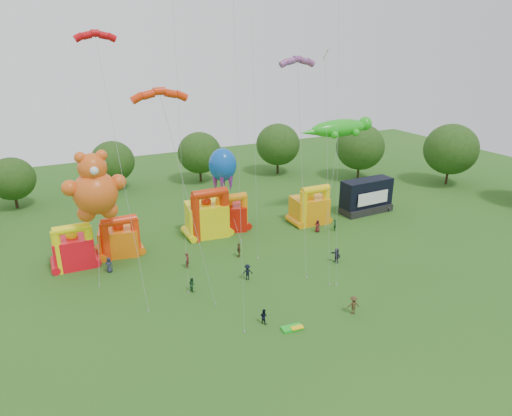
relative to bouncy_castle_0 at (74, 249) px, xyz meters
name	(u,v)px	position (x,y,z in m)	size (l,w,h in m)	color
ground	(325,354)	(17.80, -27.15, -2.24)	(160.00, 160.00, 0.00)	#245818
tree_ring	(313,291)	(16.66, -26.55, 4.02)	(119.96, 122.02, 12.07)	#352314
bouncy_castle_0	(74,249)	(0.00, 0.00, 0.00)	(4.70, 3.81, 5.85)	red
bouncy_castle_1	(119,239)	(5.55, 1.01, -0.12)	(5.52, 4.80, 5.54)	orange
bouncy_castle_2	(207,217)	(17.75, 1.81, 0.48)	(5.98, 5.04, 7.18)	yellow
bouncy_castle_3	(229,215)	(21.26, 2.38, -0.06)	(5.60, 4.93, 5.71)	red
bouncy_castle_4	(310,208)	(33.10, -0.64, 0.10)	(5.28, 4.37, 6.14)	orange
stage_trailer	(366,196)	(43.53, -0.68, 0.37)	(8.59, 3.46, 5.40)	black
teddy_bear_kite	(96,202)	(2.93, -2.60, 6.42)	(7.05, 7.09, 14.53)	#DD5618
gecko_kite	(334,169)	(37.07, -0.47, 5.57)	(12.76, 7.39, 14.87)	green
octopus_kite	(225,181)	(21.56, 4.22, 4.58)	(4.02, 9.72, 11.39)	#0B4AB1
parafoil_kites	(187,182)	(10.84, -11.80, 10.22)	(23.86, 10.73, 27.41)	red
diamond_kites	(265,134)	(19.61, -11.93, 14.33)	(18.05, 19.92, 38.32)	red
folded_kite_bundle	(293,328)	(17.09, -22.79, -2.10)	(2.09, 1.26, 0.31)	green
spectator_0	(109,265)	(3.41, -3.38, -1.30)	(0.92, 0.60, 1.88)	#252A3E
spectator_1	(187,260)	(12.07, -6.41, -1.26)	(0.71, 0.47, 1.96)	#501717
spectator_2	(192,284)	(10.81, -11.83, -1.43)	(0.79, 0.61, 1.62)	#194023
spectator_3	(247,272)	(17.31, -12.20, -1.29)	(1.23, 0.71, 1.90)	black
spectator_4	(239,250)	(18.83, -6.43, -1.29)	(1.11, 0.46, 1.90)	#44301B
spectator_5	(336,255)	(28.99, -13.14, -1.30)	(1.74, 0.56, 1.88)	#26233B
spectator_6	(317,226)	(32.16, -4.13, -1.33)	(0.89, 0.58, 1.83)	#531717
spectator_7	(335,225)	(34.69, -4.83, -1.38)	(0.63, 0.41, 1.72)	#16391C
spectator_8	(264,316)	(15.07, -20.67, -1.46)	(0.76, 0.59, 1.56)	black
spectator_9	(353,305)	(23.91, -23.11, -1.27)	(1.25, 0.72, 1.93)	#45321B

